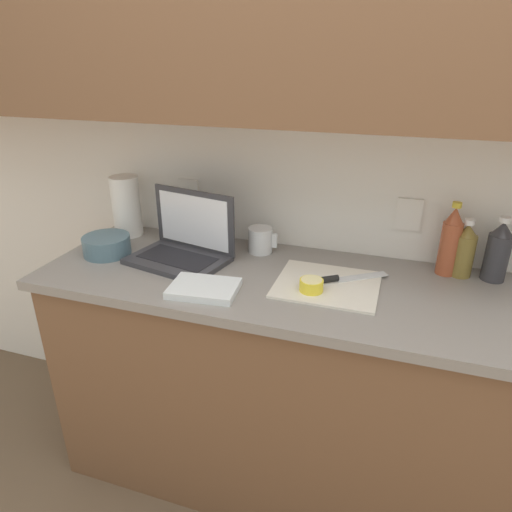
% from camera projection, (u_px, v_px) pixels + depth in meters
% --- Properties ---
extents(ground_plane, '(12.00, 12.00, 0.00)m').
position_uv_depth(ground_plane, '(338.00, 486.00, 1.88)').
color(ground_plane, brown).
rests_on(ground_plane, ground).
extents(wall_back, '(5.20, 0.38, 2.60)m').
position_uv_depth(wall_back, '(386.00, 79.00, 1.45)').
color(wall_back, white).
rests_on(wall_back, ground_plane).
extents(counter_unit, '(2.26, 0.61, 0.91)m').
position_uv_depth(counter_unit, '(354.00, 397.00, 1.69)').
color(counter_unit, brown).
rests_on(counter_unit, ground_plane).
extents(laptop, '(0.40, 0.31, 0.25)m').
position_uv_depth(laptop, '(184.00, 244.00, 1.72)').
color(laptop, '#333338').
rests_on(laptop, counter_unit).
extents(cutting_board, '(0.34, 0.30, 0.01)m').
position_uv_depth(cutting_board, '(327.00, 285.00, 1.54)').
color(cutting_board, silver).
rests_on(cutting_board, counter_unit).
extents(knife, '(0.26, 0.19, 0.02)m').
position_uv_depth(knife, '(334.00, 279.00, 1.55)').
color(knife, silver).
rests_on(knife, cutting_board).
extents(lemon_half_cut, '(0.08, 0.08, 0.04)m').
position_uv_depth(lemon_half_cut, '(311.00, 285.00, 1.48)').
color(lemon_half_cut, yellow).
rests_on(lemon_half_cut, cutting_board).
extents(bottle_green_soda, '(0.08, 0.08, 0.23)m').
position_uv_depth(bottle_green_soda, '(498.00, 252.00, 1.54)').
color(bottle_green_soda, '#333338').
rests_on(bottle_green_soda, counter_unit).
extents(bottle_oil_tall, '(0.07, 0.07, 0.21)m').
position_uv_depth(bottle_oil_tall, '(464.00, 251.00, 1.57)').
color(bottle_oil_tall, olive).
rests_on(bottle_oil_tall, counter_unit).
extents(bottle_water_clear, '(0.07, 0.07, 0.26)m').
position_uv_depth(bottle_water_clear, '(450.00, 242.00, 1.58)').
color(bottle_water_clear, '#A34C2D').
rests_on(bottle_water_clear, counter_unit).
extents(measuring_cup, '(0.11, 0.09, 0.10)m').
position_uv_depth(measuring_cup, '(261.00, 240.00, 1.78)').
color(measuring_cup, silver).
rests_on(measuring_cup, counter_unit).
extents(bowl_white, '(0.18, 0.18, 0.07)m').
position_uv_depth(bowl_white, '(107.00, 245.00, 1.77)').
color(bowl_white, slate).
rests_on(bowl_white, counter_unit).
extents(paper_towel_roll, '(0.12, 0.12, 0.25)m').
position_uv_depth(paper_towel_roll, '(126.00, 206.00, 1.92)').
color(paper_towel_roll, white).
rests_on(paper_towel_roll, counter_unit).
extents(dish_towel, '(0.24, 0.18, 0.02)m').
position_uv_depth(dish_towel, '(204.00, 288.00, 1.50)').
color(dish_towel, white).
rests_on(dish_towel, counter_unit).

